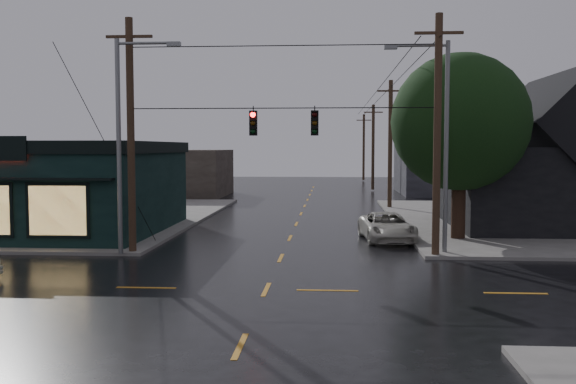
# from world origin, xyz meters

# --- Properties ---
(ground_plane) EXTENTS (160.00, 160.00, 0.00)m
(ground_plane) POSITION_xyz_m (0.00, 0.00, 0.00)
(ground_plane) COLOR black
(pizza_shop) EXTENTS (16.30, 12.34, 4.90)m
(pizza_shop) POSITION_xyz_m (-15.00, 12.94, 2.56)
(pizza_shop) COLOR black
(pizza_shop) RESTS_ON ground
(ne_building) EXTENTS (12.60, 11.60, 8.75)m
(ne_building) POSITION_xyz_m (15.00, 17.00, 4.47)
(ne_building) COLOR black
(ne_building) RESTS_ON ground
(corner_tree) EXTENTS (6.78, 6.78, 9.13)m
(corner_tree) POSITION_xyz_m (8.40, 11.52, 5.87)
(corner_tree) COLOR black
(corner_tree) RESTS_ON ground
(utility_pole_nw) EXTENTS (2.00, 0.32, 10.15)m
(utility_pole_nw) POSITION_xyz_m (-6.50, 6.50, 0.00)
(utility_pole_nw) COLOR black
(utility_pole_nw) RESTS_ON ground
(utility_pole_ne) EXTENTS (2.00, 0.32, 10.15)m
(utility_pole_ne) POSITION_xyz_m (6.50, 6.50, 0.00)
(utility_pole_ne) COLOR black
(utility_pole_ne) RESTS_ON ground
(utility_pole_far_a) EXTENTS (2.00, 0.32, 9.65)m
(utility_pole_far_a) POSITION_xyz_m (6.50, 28.00, 0.00)
(utility_pole_far_a) COLOR black
(utility_pole_far_a) RESTS_ON ground
(utility_pole_far_b) EXTENTS (2.00, 0.32, 9.15)m
(utility_pole_far_b) POSITION_xyz_m (6.50, 48.00, 0.00)
(utility_pole_far_b) COLOR black
(utility_pole_far_b) RESTS_ON ground
(utility_pole_far_c) EXTENTS (2.00, 0.32, 9.15)m
(utility_pole_far_c) POSITION_xyz_m (6.50, 68.00, 0.00)
(utility_pole_far_c) COLOR black
(utility_pole_far_c) RESTS_ON ground
(span_signal_assembly) EXTENTS (13.00, 0.48, 1.23)m
(span_signal_assembly) POSITION_xyz_m (0.10, 6.50, 5.70)
(span_signal_assembly) COLOR black
(span_signal_assembly) RESTS_ON ground
(streetlight_nw) EXTENTS (5.40, 0.30, 9.15)m
(streetlight_nw) POSITION_xyz_m (-6.80, 5.80, 0.00)
(streetlight_nw) COLOR slate
(streetlight_nw) RESTS_ON ground
(streetlight_ne) EXTENTS (5.40, 0.30, 9.15)m
(streetlight_ne) POSITION_xyz_m (7.00, 7.20, 0.00)
(streetlight_ne) COLOR slate
(streetlight_ne) RESTS_ON ground
(bg_building_west) EXTENTS (12.00, 10.00, 4.40)m
(bg_building_west) POSITION_xyz_m (-14.00, 40.00, 2.20)
(bg_building_west) COLOR #302723
(bg_building_west) RESTS_ON ground
(bg_building_east) EXTENTS (14.00, 12.00, 5.60)m
(bg_building_east) POSITION_xyz_m (16.00, 45.00, 2.80)
(bg_building_east) COLOR #242529
(bg_building_east) RESTS_ON ground
(suv_silver) EXTENTS (2.81, 5.24, 1.40)m
(suv_silver) POSITION_xyz_m (4.89, 11.35, 0.70)
(suv_silver) COLOR #BCB9AD
(suv_silver) RESTS_ON ground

